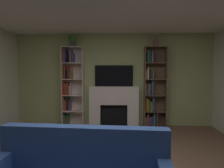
# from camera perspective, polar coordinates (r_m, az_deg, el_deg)

# --- Properties ---
(wall_back_accent) EXTENTS (5.44, 0.06, 2.51)m
(wall_back_accent) POSITION_cam_1_polar(r_m,az_deg,el_deg) (5.63, 0.56, 1.11)
(wall_back_accent) COLOR tan
(wall_back_accent) RESTS_ON ground_plane
(fireplace) EXTENTS (1.42, 0.51, 1.08)m
(fireplace) POSITION_cam_1_polar(r_m,az_deg,el_deg) (5.56, 0.53, -6.01)
(fireplace) COLOR white
(fireplace) RESTS_ON ground_plane
(tv) EXTENTS (1.03, 0.06, 0.57)m
(tv) POSITION_cam_1_polar(r_m,az_deg,el_deg) (5.56, 0.55, 2.27)
(tv) COLOR black
(tv) RESTS_ON fireplace
(bookshelf_left) EXTENTS (0.58, 0.31, 2.14)m
(bookshelf_left) POSITION_cam_1_polar(r_m,az_deg,el_deg) (5.64, -11.36, -0.42)
(bookshelf_left) COLOR beige
(bookshelf_left) RESTS_ON ground_plane
(bookshelf_right) EXTENTS (0.58, 0.28, 2.14)m
(bookshelf_right) POSITION_cam_1_polar(r_m,az_deg,el_deg) (5.58, 11.19, -1.39)
(bookshelf_right) COLOR brown
(bookshelf_right) RESTS_ON ground_plane
(potted_plant) EXTENTS (0.21, 0.21, 0.31)m
(potted_plant) POSITION_cam_1_polar(r_m,az_deg,el_deg) (5.63, -10.92, 11.83)
(potted_plant) COLOR #464C59
(potted_plant) RESTS_ON bookshelf_left
(vase_with_flowers) EXTENTS (0.12, 0.12, 0.34)m
(vase_with_flowers) POSITION_cam_1_polar(r_m,az_deg,el_deg) (5.58, 12.07, 11.34)
(vase_with_flowers) COLOR #8E4851
(vase_with_flowers) RESTS_ON bookshelf_right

